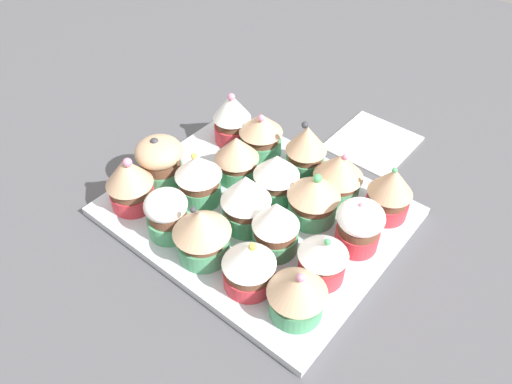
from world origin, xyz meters
The scene contains 22 objects.
ground_plane centered at (0.00, 0.00, -1.50)cm, with size 180.00×180.00×3.00cm, color #4C4C51.
baking_tray centered at (0.00, 0.00, 0.60)cm, with size 29.01×35.36×1.20cm.
cupcake_0 centered at (-9.17, -13.06, 4.75)cm, with size 6.45×6.45×7.00cm.
cupcake_1 centered at (-3.58, -12.50, 4.73)cm, with size 5.68×5.68×7.07cm.
cupcake_2 centered at (2.98, -13.21, 4.64)cm, with size 5.65×5.65×6.88cm.
cupcake_3 centered at (9.96, -13.41, 5.04)cm, with size 5.64×5.64×7.73cm.
cupcake_4 centered at (-9.56, -6.87, 4.54)cm, with size 6.02×6.02×6.86cm.
cupcake_5 centered at (-3.66, -5.94, 5.06)cm, with size 5.59×5.59×7.61cm.
cupcake_6 centered at (3.45, -6.40, 4.84)cm, with size 6.66×6.66×7.33cm.
cupcake_7 centered at (8.85, -6.59, 4.79)cm, with size 6.58×6.58×7.13cm.
cupcake_8 centered at (-9.74, 0.39, 5.01)cm, with size 6.81×6.81×7.47cm.
cupcake_9 centered at (-2.73, -0.67, 5.28)cm, with size 6.25×6.25×7.94cm.
cupcake_10 centered at (3.51, -0.53, 4.84)cm, with size 6.06×6.06×6.98cm.
cupcake_11 centered at (9.88, -0.69, 5.29)cm, with size 5.62×5.62×8.18cm.
cupcake_12 centered at (-9.89, 5.74, 4.41)cm, with size 5.28×5.28×6.32cm.
cupcake_13 centered at (-3.26, 6.86, 5.06)cm, with size 6.08×6.08×7.62cm.
cupcake_14 centered at (3.11, 5.91, 4.83)cm, with size 6.05×6.05×6.90cm.
cupcake_15 centered at (9.48, 6.90, 4.66)cm, with size 6.32×6.32×7.05cm.
cupcake_16 centered at (-9.54, 12.94, 5.17)cm, with size 6.06×6.06×8.05cm.
cupcake_17 centered at (-3.92, 13.41, 4.80)cm, with size 6.36×6.36×7.24cm.
cupcake_18 centered at (9.11, 12.06, 5.32)cm, with size 5.64×5.64×8.36cm.
napkin centered at (23.25, -4.34, 0.30)cm, with size 12.39×11.29×0.60cm, color white.
Camera 1 is at (-34.21, -28.10, 46.99)cm, focal length 34.12 mm.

